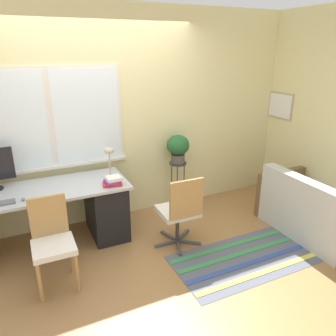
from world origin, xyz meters
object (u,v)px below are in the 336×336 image
Objects in this scene: office_chair_swivel at (180,210)px; couch_loveseat at (316,214)px; plant_stand at (178,170)px; potted_plant at (178,147)px; book_stack at (113,181)px; desk_chair_wooden at (52,240)px; mouse at (23,199)px; desk_lamp at (109,155)px.

couch_loveseat is at bearing 164.84° from office_chair_swivel.
plant_stand is 1.82× the size of potted_plant.
book_stack is 0.17× the size of couch_loveseat.
potted_plant reaches higher than couch_loveseat.
desk_chair_wooden is 2.05m from potted_plant.
potted_plant reaches higher than mouse.
couch_loveseat is (3.21, -0.90, -0.47)m from mouse.
book_stack is 0.83m from office_chair_swivel.
potted_plant is (0.39, 0.85, 0.47)m from office_chair_swivel.
mouse is 0.06× the size of office_chair_swivel.
desk_lamp is at bearing 15.55° from mouse.
potted_plant is at bearing 42.98° from couch_loveseat.
desk_chair_wooden is 2.00m from plant_stand.
plant_stand is (1.98, 0.42, -0.13)m from mouse.
potted_plant reaches higher than book_stack.
desk_chair_wooden is (-0.74, -0.48, -0.30)m from book_stack.
office_chair_swivel is 1.05m from potted_plant.
desk_lamp is 0.42× the size of desk_chair_wooden.
desk_lamp is at bearing 43.66° from desk_chair_wooden.
book_stack is at bearing -0.30° from mouse.
desk_lamp reaches higher than office_chair_swivel.
potted_plant is at bearing 26.93° from desk_chair_wooden.
office_chair_swivel is (0.64, -0.42, -0.32)m from book_stack.
office_chair_swivel is at bearing -49.74° from desk_lamp.
desk_lamp is (0.99, 0.28, 0.26)m from mouse.
desk_chair_wooden reaches higher than book_stack.
desk_lamp is 2.62m from couch_loveseat.
couch_loveseat is at bearing -7.84° from desk_chair_wooden.
mouse is 0.15× the size of potted_plant.
potted_plant is (1.78, 0.90, 0.46)m from desk_chair_wooden.
couch_loveseat is at bearing -21.52° from book_stack.
mouse is 2.03m from potted_plant.
office_chair_swivel is at bearing 73.71° from couch_loveseat.
mouse is at bearing -164.45° from desk_lamp.
desk_chair_wooden reaches higher than couch_loveseat.
couch_loveseat is 3.64× the size of potted_plant.
book_stack is at bearing 68.48° from couch_loveseat.
mouse is 0.24× the size of book_stack.
plant_stand is (1.04, 0.43, -0.17)m from book_stack.
potted_plant is at bearing -113.84° from office_chair_swivel.
book_stack is 2.49m from couch_loveseat.
potted_plant reaches higher than plant_stand.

